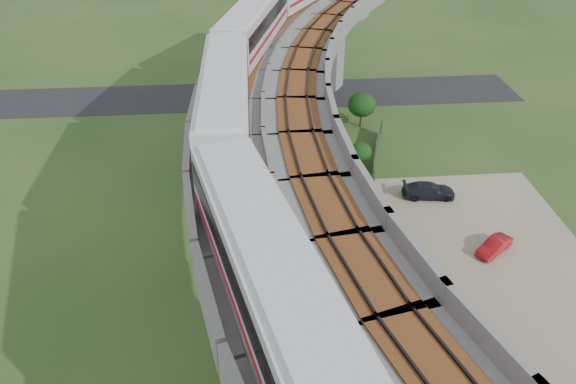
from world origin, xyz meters
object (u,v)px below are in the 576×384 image
car_dark (429,190)px  metro_train (271,59)px  car_white (455,313)px  car_red (494,246)px

car_dark → metro_train: bearing=97.5°
metro_train → car_dark: (12.80, 0.40, -11.65)m
car_white → car_dark: car_white is taller
car_red → car_dark: 7.86m
car_white → car_dark: size_ratio=0.89×
car_red → car_dark: (-2.58, 7.43, 0.09)m
metro_train → car_white: 20.49m
metro_train → car_dark: 17.31m
metro_train → car_red: size_ratio=18.95×
car_red → car_dark: bearing=162.6°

